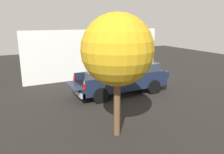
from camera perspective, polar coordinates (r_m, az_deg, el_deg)
name	(u,v)px	position (r m, az deg, el deg)	size (l,w,h in m)	color
ground_plane	(121,93)	(13.23, 2.33, -4.32)	(40.00, 40.00, 0.00)	black
pickup_truck	(126,77)	(13.12, 3.70, -0.12)	(6.05, 2.06, 2.23)	#162138
building_facade	(96,54)	(16.68, -4.35, 6.06)	(10.74, 0.36, 3.66)	white
tree_background	(117,50)	(7.66, 1.42, 7.03)	(2.59, 2.59, 4.59)	brown
trash_can	(134,71)	(16.97, 5.80, 1.58)	(0.60, 0.60, 0.98)	#2D2D33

